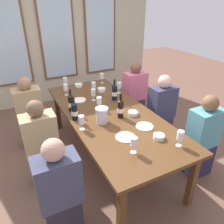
{
  "coord_description": "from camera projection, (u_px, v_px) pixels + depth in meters",
  "views": [
    {
      "loc": [
        -1.11,
        -2.27,
        2.08
      ],
      "look_at": [
        0.0,
        -0.09,
        0.79
      ],
      "focal_mm": 35.06,
      "sensor_mm": 36.0,
      "label": 1
    }
  ],
  "objects": [
    {
      "name": "ground_plane",
      "position": [
        109.0,
        157.0,
        3.21
      ],
      "size": [
        12.0,
        12.0,
        0.0
      ],
      "primitive_type": "plane",
      "color": "brown"
    },
    {
      "name": "back_wall_with_windows",
      "position": [
        57.0,
        32.0,
        4.41
      ],
      "size": [
        4.25,
        0.1,
        2.9
      ],
      "color": "#BDB89B",
      "rests_on": "ground"
    },
    {
      "name": "dining_table",
      "position": [
        109.0,
        117.0,
        2.89
      ],
      "size": [
        1.05,
        2.45,
        0.74
      ],
      "color": "#54351B",
      "rests_on": "ground"
    },
    {
      "name": "white_plate_0",
      "position": [
        145.0,
        126.0,
        2.54
      ],
      "size": [
        0.2,
        0.2,
        0.01
      ],
      "primitive_type": "cylinder",
      "color": "white",
      "rests_on": "dining_table"
    },
    {
      "name": "white_plate_1",
      "position": [
        126.0,
        137.0,
        2.35
      ],
      "size": [
        0.22,
        0.22,
        0.01
      ],
      "primitive_type": "cylinder",
      "color": "white",
      "rests_on": "dining_table"
    },
    {
      "name": "white_plate_2",
      "position": [
        79.0,
        100.0,
        3.19
      ],
      "size": [
        0.2,
        0.2,
        0.01
      ],
      "primitive_type": "cylinder",
      "color": "white",
      "rests_on": "dining_table"
    },
    {
      "name": "metal_pitcher",
      "position": [
        102.0,
        115.0,
        2.59
      ],
      "size": [
        0.16,
        0.16,
        0.19
      ],
      "color": "silver",
      "rests_on": "dining_table"
    },
    {
      "name": "wine_bottle_0",
      "position": [
        74.0,
        111.0,
        2.64
      ],
      "size": [
        0.08,
        0.08,
        0.31
      ],
      "color": "black",
      "rests_on": "dining_table"
    },
    {
      "name": "wine_bottle_1",
      "position": [
        121.0,
        108.0,
        2.7
      ],
      "size": [
        0.08,
        0.08,
        0.32
      ],
      "color": "black",
      "rests_on": "dining_table"
    },
    {
      "name": "wine_bottle_2",
      "position": [
        115.0,
        92.0,
        3.16
      ],
      "size": [
        0.08,
        0.08,
        0.31
      ],
      "color": "black",
      "rests_on": "dining_table"
    },
    {
      "name": "wine_bottle_3",
      "position": [
        71.0,
        103.0,
        2.85
      ],
      "size": [
        0.08,
        0.08,
        0.31
      ],
      "color": "black",
      "rests_on": "dining_table"
    },
    {
      "name": "tasting_bowl_0",
      "position": [
        133.0,
        113.0,
        2.8
      ],
      "size": [
        0.13,
        0.13,
        0.05
      ],
      "primitive_type": "cylinder",
      "color": "white",
      "rests_on": "dining_table"
    },
    {
      "name": "tasting_bowl_1",
      "position": [
        79.0,
        85.0,
        3.68
      ],
      "size": [
        0.13,
        0.13,
        0.04
      ],
      "primitive_type": "cylinder",
      "color": "white",
      "rests_on": "dining_table"
    },
    {
      "name": "tasting_bowl_2",
      "position": [
        159.0,
        137.0,
        2.32
      ],
      "size": [
        0.12,
        0.12,
        0.05
      ],
      "primitive_type": "cylinder",
      "color": "white",
      "rests_on": "dining_table"
    },
    {
      "name": "tasting_bowl_3",
      "position": [
        102.0,
        90.0,
        3.5
      ],
      "size": [
        0.13,
        0.13,
        0.05
      ],
      "primitive_type": "cylinder",
      "color": "white",
      "rests_on": "dining_table"
    },
    {
      "name": "wine_glass_0",
      "position": [
        81.0,
        120.0,
        2.44
      ],
      "size": [
        0.07,
        0.07,
        0.17
      ],
      "color": "white",
      "rests_on": "dining_table"
    },
    {
      "name": "wine_glass_1",
      "position": [
        134.0,
        142.0,
        2.07
      ],
      "size": [
        0.07,
        0.07,
        0.17
      ],
      "color": "white",
      "rests_on": "dining_table"
    },
    {
      "name": "wine_glass_2",
      "position": [
        66.0,
        88.0,
        3.32
      ],
      "size": [
        0.07,
        0.07,
        0.17
      ],
      "color": "white",
      "rests_on": "dining_table"
    },
    {
      "name": "wine_glass_3",
      "position": [
        65.0,
        81.0,
        3.6
      ],
      "size": [
        0.07,
        0.07,
        0.17
      ],
      "color": "white",
      "rests_on": "dining_table"
    },
    {
      "name": "wine_glass_4",
      "position": [
        102.0,
        77.0,
        3.79
      ],
      "size": [
        0.07,
        0.07,
        0.17
      ],
      "color": "white",
      "rests_on": "dining_table"
    },
    {
      "name": "wine_glass_5",
      "position": [
        99.0,
        101.0,
        2.89
      ],
      "size": [
        0.07,
        0.07,
        0.17
      ],
      "color": "white",
      "rests_on": "dining_table"
    },
    {
      "name": "wine_glass_6",
      "position": [
        93.0,
        93.0,
        3.14
      ],
      "size": [
        0.07,
        0.07,
        0.17
      ],
      "color": "white",
      "rests_on": "dining_table"
    },
    {
      "name": "wine_glass_7",
      "position": [
        94.0,
        85.0,
        3.4
      ],
      "size": [
        0.07,
        0.07,
        0.17
      ],
      "color": "white",
      "rests_on": "dining_table"
    },
    {
      "name": "wine_glass_8",
      "position": [
        180.0,
        136.0,
        2.17
      ],
      "size": [
        0.07,
        0.07,
        0.17
      ],
      "color": "white",
      "rests_on": "dining_table"
    },
    {
      "name": "wine_glass_9",
      "position": [
        119.0,
        86.0,
        3.39
      ],
      "size": [
        0.07,
        0.07,
        0.17
      ],
      "color": "white",
      "rests_on": "dining_table"
    },
    {
      "name": "seated_person_0",
      "position": [
        30.0,
        114.0,
        3.27
      ],
      "size": [
        0.38,
        0.24,
        1.11
      ],
      "color": "#342D36",
      "rests_on": "ground"
    },
    {
      "name": "seated_person_1",
      "position": [
        135.0,
        94.0,
        3.93
      ],
      "size": [
        0.38,
        0.24,
        1.11
      ],
      "color": "#373A37",
      "rests_on": "ground"
    },
    {
      "name": "seated_person_2",
      "position": [
        42.0,
        146.0,
        2.58
      ],
      "size": [
        0.38,
        0.24,
        1.11
      ],
      "color": "#353032",
      "rests_on": "ground"
    },
    {
      "name": "seated_person_3",
      "position": [
        161.0,
        112.0,
        3.33
      ],
      "size": [
        0.38,
        0.24,
        1.11
      ],
      "color": "#392D42",
      "rests_on": "ground"
    },
    {
      "name": "seated_person_4",
      "position": [
        60.0,
        194.0,
        1.94
      ],
      "size": [
        0.38,
        0.24,
        1.11
      ],
      "color": "#25242F",
      "rests_on": "ground"
    },
    {
      "name": "seated_person_5",
      "position": [
        202.0,
        139.0,
        2.7
      ],
      "size": [
        0.38,
        0.24,
        1.11
      ],
      "color": "#23233F",
      "rests_on": "ground"
    }
  ]
}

